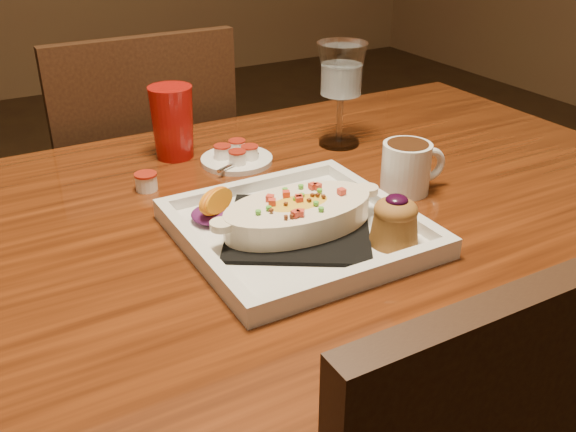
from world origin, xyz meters
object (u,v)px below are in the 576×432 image
goblet (341,75)px  red_tumbler (173,123)px  chair_far (142,203)px  plate (305,222)px  saucer (237,157)px  coffee_mug (408,166)px  table (258,274)px

goblet → red_tumbler: bearing=162.4°
chair_far → goblet: goblet is taller
plate → saucer: 0.30m
coffee_mug → red_tumbler: size_ratio=0.84×
table → chair_far: chair_far is taller
table → plate: size_ratio=4.68×
chair_far → plate: size_ratio=2.90×
plate → goblet: bearing=49.2°
coffee_mug → saucer: (-0.19, 0.25, -0.03)m
goblet → chair_far: bearing=123.6°
table → chair_far: (-0.00, 0.63, -0.15)m
plate → goblet: (0.25, 0.29, 0.11)m
table → red_tumbler: size_ratio=11.31×
coffee_mug → goblet: goblet is taller
goblet → saucer: size_ratio=1.50×
coffee_mug → saucer: size_ratio=0.86×
coffee_mug → plate: bearing=-157.0°
goblet → saucer: goblet is taller
table → coffee_mug: (0.26, -0.03, 0.14)m
chair_far → goblet: bearing=123.6°
saucer → red_tumbler: bearing=135.8°
plate → goblet: goblet is taller
red_tumbler → table: bearing=-86.6°
chair_far → coffee_mug: chair_far is taller
coffee_mug → saucer: 0.31m
red_tumbler → goblet: bearing=-17.6°
chair_far → coffee_mug: 0.77m
goblet → saucer: 0.25m
coffee_mug → table: bearing=-177.1°
table → saucer: (0.07, 0.21, 0.11)m
red_tumbler → chair_far: bearing=86.9°
chair_far → table: bearing=90.0°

